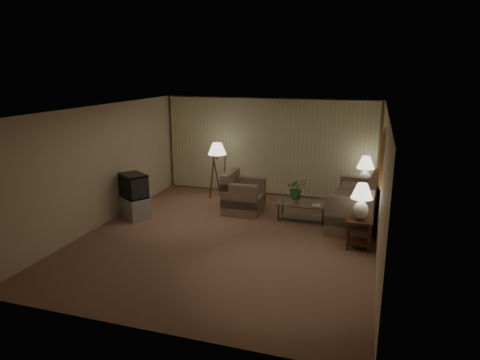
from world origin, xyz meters
The scene contains 16 objects.
ground centered at (0.00, 0.00, 0.00)m, with size 7.00×7.00×0.00m, color #966952.
room_shell centered at (0.02, 1.51, 1.75)m, with size 6.04×7.02×2.72m.
sofa centered at (2.50, 1.60, 0.45)m, with size 2.21×1.42×0.89m.
armchair centered at (-0.17, 1.65, 0.40)m, with size 0.95×0.90×0.80m.
side_table_near centered at (2.65, 0.25, 0.41)m, with size 0.50×0.50×0.60m.
side_table_far centered at (2.65, 2.85, 0.40)m, with size 0.49×0.41×0.60m.
table_lamp_near centered at (2.65, 0.25, 1.03)m, with size 0.42×0.42×0.73m.
table_lamp_far centered at (2.65, 2.85, 1.04)m, with size 0.44×0.44×0.75m.
coffee_table centered at (1.31, 1.50, 0.28)m, with size 1.16×0.63×0.41m.
tv_cabinet centered at (-2.55, 0.51, 0.25)m, with size 0.90×0.82×0.50m, color #A8A8AB.
crt_tv centered at (-2.55, 0.51, 0.78)m, with size 0.81×0.76×0.57m, color black.
floor_lamp centered at (-1.21, 2.61, 0.80)m, with size 0.50×0.50×1.53m.
ottoman centered at (-0.58, 2.08, 0.20)m, with size 0.60×0.60×0.40m, color #9A5334.
vase centered at (1.16, 1.50, 0.50)m, with size 0.15×0.15×0.16m, color white.
flowers centered at (1.16, 1.50, 0.82)m, with size 0.44×0.38×0.49m, color #39803A.
book centered at (1.56, 1.40, 0.42)m, with size 0.18×0.25×0.02m, color olive.
Camera 1 is at (2.77, -8.02, 3.49)m, focal length 32.00 mm.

